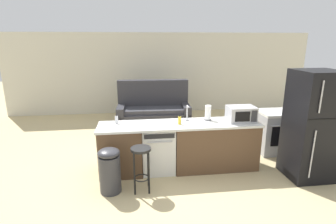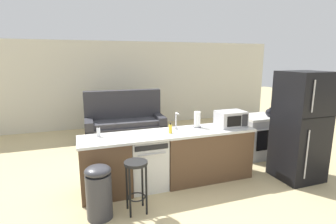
{
  "view_description": "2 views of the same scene",
  "coord_description": "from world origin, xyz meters",
  "px_view_note": "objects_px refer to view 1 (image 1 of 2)",
  "views": [
    {
      "loc": [
        -0.64,
        -4.46,
        2.36
      ],
      "look_at": [
        -0.04,
        0.18,
        1.07
      ],
      "focal_mm": 28.0,
      "sensor_mm": 36.0,
      "label": 1
    },
    {
      "loc": [
        -1.26,
        -3.92,
        2.11
      ],
      "look_at": [
        0.33,
        0.6,
        1.11
      ],
      "focal_mm": 28.0,
      "sensor_mm": 36.0,
      "label": 2
    }
  ],
  "objects_px": {
    "dishwasher": "(158,149)",
    "bar_stool": "(141,160)",
    "dish_soap_bottle": "(116,120)",
    "stove_range": "(275,131)",
    "kettle": "(289,109)",
    "couch": "(154,112)",
    "soap_bottle": "(180,120)",
    "paper_towel_roll": "(208,113)",
    "trash_bin": "(110,170)",
    "refrigerator": "(312,126)",
    "microwave": "(241,114)"
  },
  "relations": [
    {
      "from": "bar_stool",
      "to": "dish_soap_bottle",
      "type": "bearing_deg",
      "value": 117.12
    },
    {
      "from": "dishwasher",
      "to": "paper_towel_roll",
      "type": "height_order",
      "value": "paper_towel_roll"
    },
    {
      "from": "microwave",
      "to": "soap_bottle",
      "type": "height_order",
      "value": "microwave"
    },
    {
      "from": "stove_range",
      "to": "paper_towel_roll",
      "type": "distance_m",
      "value": 1.79
    },
    {
      "from": "stove_range",
      "to": "dish_soap_bottle",
      "type": "bearing_deg",
      "value": -173.02
    },
    {
      "from": "stove_range",
      "to": "couch",
      "type": "height_order",
      "value": "couch"
    },
    {
      "from": "stove_range",
      "to": "dishwasher",
      "type": "bearing_deg",
      "value": -168.09
    },
    {
      "from": "paper_towel_roll",
      "to": "dishwasher",
      "type": "bearing_deg",
      "value": -171.4
    },
    {
      "from": "refrigerator",
      "to": "dish_soap_bottle",
      "type": "height_order",
      "value": "refrigerator"
    },
    {
      "from": "refrigerator",
      "to": "couch",
      "type": "relative_size",
      "value": 0.93
    },
    {
      "from": "refrigerator",
      "to": "microwave",
      "type": "relative_size",
      "value": 3.78
    },
    {
      "from": "bar_stool",
      "to": "refrigerator",
      "type": "bearing_deg",
      "value": 2.1
    },
    {
      "from": "soap_bottle",
      "to": "dish_soap_bottle",
      "type": "distance_m",
      "value": 1.14
    },
    {
      "from": "trash_bin",
      "to": "paper_towel_roll",
      "type": "bearing_deg",
      "value": 23.39
    },
    {
      "from": "stove_range",
      "to": "kettle",
      "type": "distance_m",
      "value": 0.57
    },
    {
      "from": "refrigerator",
      "to": "kettle",
      "type": "distance_m",
      "value": 0.99
    },
    {
      "from": "stove_range",
      "to": "soap_bottle",
      "type": "distance_m",
      "value": 2.35
    },
    {
      "from": "refrigerator",
      "to": "kettle",
      "type": "relative_size",
      "value": 9.21
    },
    {
      "from": "dishwasher",
      "to": "stove_range",
      "type": "height_order",
      "value": "stove_range"
    },
    {
      "from": "soap_bottle",
      "to": "couch",
      "type": "xyz_separation_m",
      "value": [
        -0.27,
        2.77,
        -0.58
      ]
    },
    {
      "from": "dishwasher",
      "to": "microwave",
      "type": "relative_size",
      "value": 1.68
    },
    {
      "from": "stove_range",
      "to": "soap_bottle",
      "type": "height_order",
      "value": "soap_bottle"
    },
    {
      "from": "stove_range",
      "to": "dish_soap_bottle",
      "type": "height_order",
      "value": "dish_soap_bottle"
    },
    {
      "from": "refrigerator",
      "to": "couch",
      "type": "bearing_deg",
      "value": 127.11
    },
    {
      "from": "microwave",
      "to": "couch",
      "type": "relative_size",
      "value": 0.25
    },
    {
      "from": "dishwasher",
      "to": "couch",
      "type": "relative_size",
      "value": 0.41
    },
    {
      "from": "paper_towel_roll",
      "to": "dish_soap_bottle",
      "type": "bearing_deg",
      "value": -179.82
    },
    {
      "from": "stove_range",
      "to": "couch",
      "type": "bearing_deg",
      "value": 138.69
    },
    {
      "from": "dish_soap_bottle",
      "to": "bar_stool",
      "type": "xyz_separation_m",
      "value": [
        0.41,
        -0.8,
        -0.44
      ]
    },
    {
      "from": "paper_towel_roll",
      "to": "dish_soap_bottle",
      "type": "height_order",
      "value": "paper_towel_roll"
    },
    {
      "from": "refrigerator",
      "to": "kettle",
      "type": "height_order",
      "value": "refrigerator"
    },
    {
      "from": "dishwasher",
      "to": "kettle",
      "type": "height_order",
      "value": "kettle"
    },
    {
      "from": "microwave",
      "to": "bar_stool",
      "type": "relative_size",
      "value": 0.68
    },
    {
      "from": "dishwasher",
      "to": "stove_range",
      "type": "relative_size",
      "value": 0.93
    },
    {
      "from": "refrigerator",
      "to": "soap_bottle",
      "type": "bearing_deg",
      "value": 167.2
    },
    {
      "from": "kettle",
      "to": "bar_stool",
      "type": "relative_size",
      "value": 0.28
    },
    {
      "from": "dish_soap_bottle",
      "to": "couch",
      "type": "relative_size",
      "value": 0.09
    },
    {
      "from": "dishwasher",
      "to": "bar_stool",
      "type": "relative_size",
      "value": 1.14
    },
    {
      "from": "paper_towel_roll",
      "to": "soap_bottle",
      "type": "height_order",
      "value": "paper_towel_roll"
    },
    {
      "from": "refrigerator",
      "to": "couch",
      "type": "height_order",
      "value": "refrigerator"
    },
    {
      "from": "microwave",
      "to": "couch",
      "type": "distance_m",
      "value": 3.15
    },
    {
      "from": "dishwasher",
      "to": "refrigerator",
      "type": "relative_size",
      "value": 0.44
    },
    {
      "from": "stove_range",
      "to": "refrigerator",
      "type": "height_order",
      "value": "refrigerator"
    },
    {
      "from": "stove_range",
      "to": "kettle",
      "type": "relative_size",
      "value": 4.39
    },
    {
      "from": "microwave",
      "to": "soap_bottle",
      "type": "distance_m",
      "value": 1.17
    },
    {
      "from": "stove_range",
      "to": "trash_bin",
      "type": "bearing_deg",
      "value": -161.06
    },
    {
      "from": "stove_range",
      "to": "soap_bottle",
      "type": "bearing_deg",
      "value": -164.93
    },
    {
      "from": "couch",
      "to": "trash_bin",
      "type": "bearing_deg",
      "value": -105.72
    },
    {
      "from": "dishwasher",
      "to": "bar_stool",
      "type": "xyz_separation_m",
      "value": [
        -0.33,
        -0.66,
        0.11
      ]
    },
    {
      "from": "dish_soap_bottle",
      "to": "kettle",
      "type": "bearing_deg",
      "value": 4.61
    }
  ]
}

